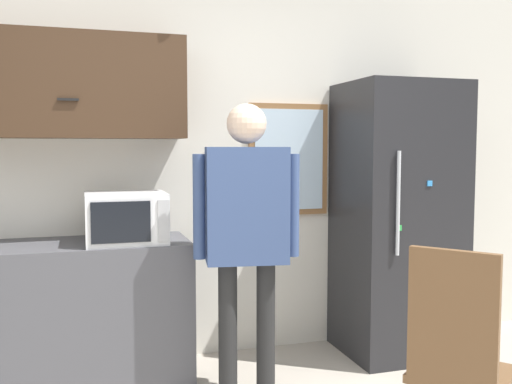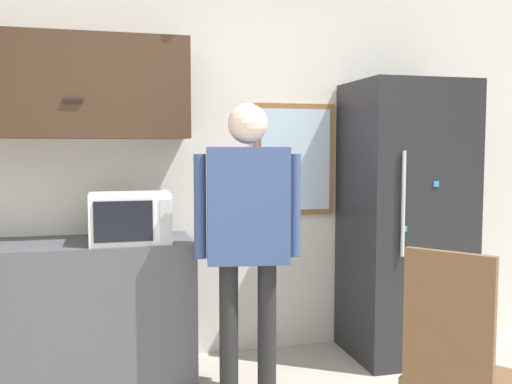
{
  "view_description": "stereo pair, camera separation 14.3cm",
  "coord_description": "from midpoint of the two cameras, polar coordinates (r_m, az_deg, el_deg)",
  "views": [
    {
      "loc": [
        -0.68,
        -1.87,
        1.47
      ],
      "look_at": [
        0.24,
        1.12,
        1.23
      ],
      "focal_mm": 40.0,
      "sensor_mm": 36.0,
      "label": 1
    },
    {
      "loc": [
        -0.54,
        -1.91,
        1.47
      ],
      "look_at": [
        0.24,
        1.12,
        1.23
      ],
      "focal_mm": 40.0,
      "sensor_mm": 36.0,
      "label": 2
    }
  ],
  "objects": [
    {
      "name": "back_wall",
      "position": [
        4.0,
        -5.73,
        2.7
      ],
      "size": [
        6.0,
        0.06,
        2.7
      ],
      "color": "silver",
      "rests_on": "ground_plane"
    },
    {
      "name": "counter",
      "position": [
        3.8,
        -22.07,
        -11.52
      ],
      "size": [
        2.16,
        0.6,
        0.89
      ],
      "color": "#4C4C51",
      "rests_on": "ground_plane"
    },
    {
      "name": "upper_cabinets",
      "position": [
        3.79,
        -22.48,
        9.8
      ],
      "size": [
        2.16,
        0.4,
        0.63
      ],
      "color": "#3D2819"
    },
    {
      "name": "microwave",
      "position": [
        3.58,
        -11.4,
        -2.47
      ],
      "size": [
        0.48,
        0.42,
        0.31
      ],
      "color": "white",
      "rests_on": "counter"
    },
    {
      "name": "person",
      "position": [
        3.28,
        0.42,
        -2.78
      ],
      "size": [
        0.61,
        0.29,
        1.72
      ],
      "rotation": [
        0.0,
        0.0,
        -0.15
      ],
      "color": "black",
      "rests_on": "ground_plane"
    },
    {
      "name": "refrigerator",
      "position": [
        4.17,
        15.61,
        -2.72
      ],
      "size": [
        0.77,
        0.71,
        1.92
      ],
      "color": "#232326",
      "rests_on": "ground_plane"
    },
    {
      "name": "chair",
      "position": [
        2.82,
        20.65,
        -15.18
      ],
      "size": [
        0.59,
        0.59,
        1.03
      ],
      "rotation": [
        0.0,
        0.0,
        2.24
      ],
      "color": "brown",
      "rests_on": "ground_plane"
    },
    {
      "name": "window",
      "position": [
        4.15,
        4.9,
        3.25
      ],
      "size": [
        0.6,
        0.05,
        0.81
      ],
      "color": "olive"
    }
  ]
}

